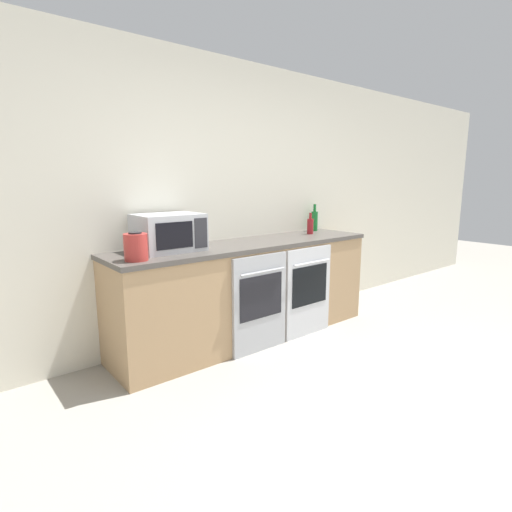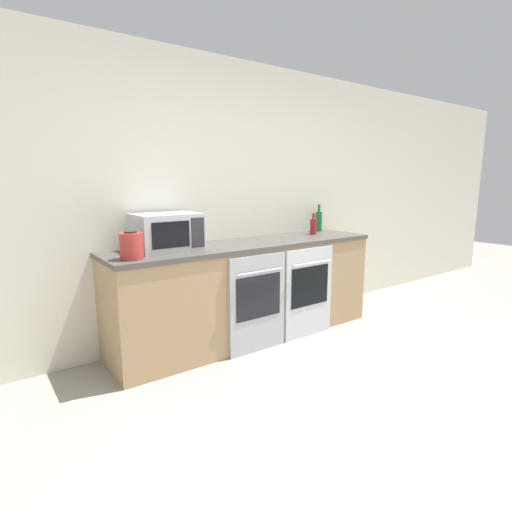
{
  "view_description": "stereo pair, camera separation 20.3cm",
  "coord_description": "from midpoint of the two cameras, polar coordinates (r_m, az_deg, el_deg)",
  "views": [
    {
      "loc": [
        -2.26,
        -0.83,
        1.49
      ],
      "look_at": [
        0.09,
        2.04,
        0.78
      ],
      "focal_mm": 28.0,
      "sensor_mm": 36.0,
      "label": 1
    },
    {
      "loc": [
        -2.1,
        -0.95,
        1.49
      ],
      "look_at": [
        0.09,
        2.04,
        0.78
      ],
      "focal_mm": 28.0,
      "sensor_mm": 36.0,
      "label": 2
    }
  ],
  "objects": [
    {
      "name": "counter_back",
      "position": [
        3.8,
        0.46,
        -4.93
      ],
      "size": [
        2.65,
        0.63,
        0.92
      ],
      "color": "tan",
      "rests_on": "ground_plane"
    },
    {
      "name": "ground_plane",
      "position": [
        2.79,
        28.76,
        -23.01
      ],
      "size": [
        16.0,
        16.0,
        0.0
      ],
      "primitive_type": "plane",
      "color": "gray"
    },
    {
      "name": "oven_left",
      "position": [
        3.48,
        1.93,
        -6.77
      ],
      "size": [
        0.58,
        0.06,
        0.86
      ],
      "color": "#A8AAAF",
      "rests_on": "ground_plane"
    },
    {
      "name": "bottle_red",
      "position": [
        4.3,
        9.54,
        4.24
      ],
      "size": [
        0.07,
        0.07,
        0.23
      ],
      "color": "maroon",
      "rests_on": "counter_back"
    },
    {
      "name": "microwave",
      "position": [
        3.34,
        -10.97,
        3.4
      ],
      "size": [
        0.52,
        0.39,
        0.3
      ],
      "color": "#B7BABF",
      "rests_on": "counter_back"
    },
    {
      "name": "bottle_green",
      "position": [
        4.58,
        10.22,
        4.98
      ],
      "size": [
        0.07,
        0.07,
        0.3
      ],
      "color": "#19722D",
      "rests_on": "counter_back"
    },
    {
      "name": "wall_back",
      "position": [
        3.93,
        -2.45,
        8.01
      ],
      "size": [
        10.0,
        0.06,
        2.6
      ],
      "color": "silver",
      "rests_on": "ground_plane"
    },
    {
      "name": "oven_right",
      "position": [
        3.87,
        9.05,
        -5.09
      ],
      "size": [
        0.58,
        0.06,
        0.86
      ],
      "color": "silver",
      "rests_on": "ground_plane"
    },
    {
      "name": "kettle",
      "position": [
        3.01,
        -15.56,
        1.41
      ],
      "size": [
        0.17,
        0.17,
        0.21
      ],
      "color": "#B2332D",
      "rests_on": "counter_back"
    }
  ]
}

